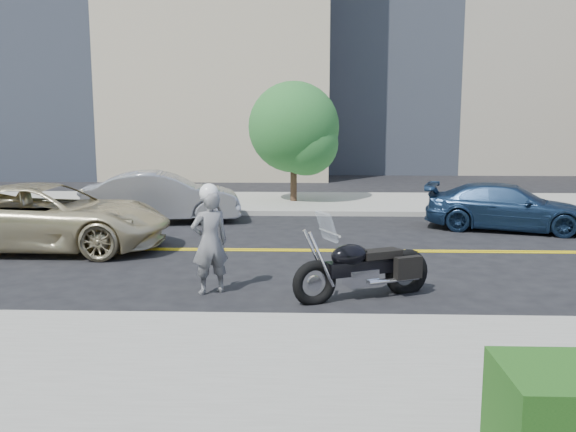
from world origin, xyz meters
The scene contains 10 objects.
ground_plane centered at (0.00, 0.00, 0.00)m, with size 120.00×120.00×0.00m, color black.
sidewalk_near centered at (0.00, -7.50, 0.07)m, with size 60.00×5.00×0.15m, color #9E9B91.
sidewalk_far centered at (0.00, 7.50, 0.07)m, with size 60.00×5.00×0.15m, color #9E9B91.
building_mid centered at (8.00, 26.00, 10.00)m, with size 18.00×14.00×20.00m, color #A39984.
motorcyclist centered at (-1.58, -3.49, 0.94)m, with size 0.77×0.68×1.89m.
motorcycle centered at (1.00, -3.67, 0.74)m, with size 2.44×0.74×1.48m, color black, non-canonical shape.
suv centered at (-5.82, -0.11, 0.76)m, with size 2.51×5.44×1.51m, color beige.
parked_car_silver centered at (-4.14, 3.69, 0.73)m, with size 1.55×4.45×1.47m, color #989A9F.
parked_car_blue centered at (5.41, 2.80, 0.62)m, with size 1.74×4.29×1.24m, color navy.
tree_far_a centered at (-0.45, 7.45, 2.68)m, with size 3.10×3.10×4.24m.
Camera 1 is at (0.09, -13.55, 2.94)m, focal length 38.00 mm.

